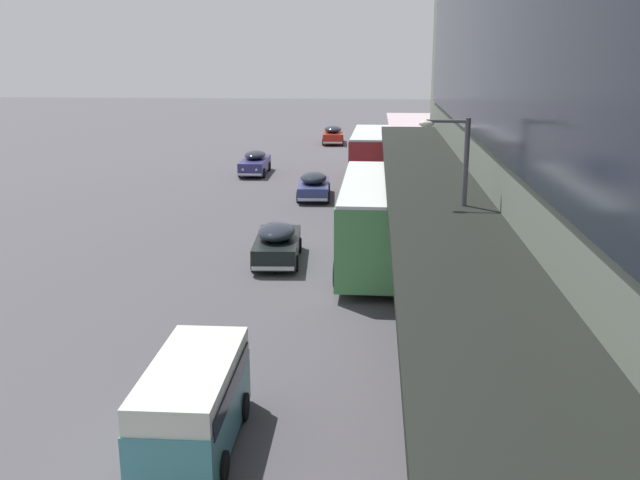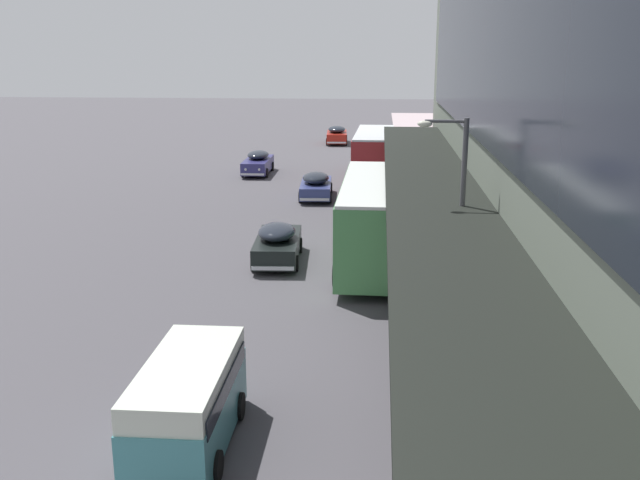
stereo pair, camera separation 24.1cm
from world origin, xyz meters
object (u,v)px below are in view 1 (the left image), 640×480
Objects in this scene: transit_bus_kerbside_front at (371,152)px; transit_bus_kerbside_rear at (373,216)px; sedan_lead_mid at (255,163)px; street_lamp at (457,206)px; sedan_far_back at (333,135)px; sedan_second_mid at (277,243)px; vw_van at (194,398)px; sedan_oncoming_rear at (314,185)px; fire_hydrant at (459,358)px.

transit_bus_kerbside_rear reaches higher than transit_bus_kerbside_front.
street_lamp reaches higher than sedan_lead_mid.
street_lamp is (2.67, -26.14, 2.05)m from transit_bus_kerbside_front.
transit_bus_kerbside_rear is at bearing -84.31° from sedan_far_back.
sedan_second_mid is 0.95× the size of sedan_far_back.
transit_bus_kerbside_rear is 14.50m from vw_van.
street_lamp reaches higher than sedan_second_mid.
sedan_far_back is at bearing 98.03° from street_lamp.
sedan_second_mid reaches higher than sedan_oncoming_rear.
transit_bus_kerbside_front is 1.91× the size of sedan_oncoming_rear.
sedan_lead_mid is 9.33m from sedan_oncoming_rear.
street_lamp is (6.30, 7.36, 2.77)m from vw_van.
transit_bus_kerbside_front is 19.93m from sedan_second_mid.
sedan_far_back reaches higher than sedan_second_mid.
transit_bus_kerbside_front is at bearing 94.80° from fire_hydrant.
sedan_second_mid reaches higher than fire_hydrant.
street_lamp reaches higher than transit_bus_kerbside_rear.
fire_hydrant is at bearing -85.20° from transit_bus_kerbside_front.
street_lamp is (5.97, -19.61, 3.11)m from sedan_oncoming_rear.
transit_bus_kerbside_rear is 13.51m from sedan_oncoming_rear.
vw_van is at bearing -82.75° from sedan_lead_mid.
sedan_oncoming_rear is at bearing -89.25° from sedan_far_back.
street_lamp reaches higher than vw_van.
transit_bus_kerbside_rear is 10.47m from fire_hydrant.
sedan_lead_mid is 21.50m from sedan_second_mid.
transit_bus_kerbside_front is 26.36m from street_lamp.
vw_van is (-0.33, -26.97, 0.35)m from sedan_oncoming_rear.
transit_bus_kerbside_front is 1.91× the size of sedan_far_back.
sedan_far_back reaches higher than sedan_oncoming_rear.
sedan_far_back is at bearing 101.08° from transit_bus_kerbside_front.
transit_bus_kerbside_rear reaches higher than fire_hydrant.
sedan_far_back is 25.05m from sedan_oncoming_rear.
sedan_oncoming_rear reaches higher than fire_hydrant.
transit_bus_kerbside_rear reaches higher than vw_van.
vw_van reaches higher than sedan_far_back.
sedan_oncoming_rear is (-3.46, 13.00, -1.20)m from transit_bus_kerbside_rear.
sedan_far_back is at bearing 89.89° from sedan_second_mid.
sedan_lead_mid is at bearing 111.41° from transit_bus_kerbside_rear.
vw_van is (-0.00, -52.03, 0.29)m from sedan_far_back.
sedan_oncoming_rear is 23.82m from fire_hydrant.
transit_bus_kerbside_rear is 2.06× the size of sedan_oncoming_rear.
street_lamp is at bearing 86.93° from fire_hydrant.
sedan_second_mid is (4.38, -21.05, -0.00)m from sedan_lead_mid.
sedan_far_back is at bearing 90.00° from vw_van.
vw_van is at bearing -105.18° from transit_bus_kerbside_rear.
fire_hydrant is at bearing -77.04° from transit_bus_kerbside_rear.
vw_van is at bearing -96.18° from transit_bus_kerbside_front.
street_lamp is at bearing -84.16° from transit_bus_kerbside_front.
fire_hydrant is (5.79, -23.10, -0.26)m from sedan_oncoming_rear.
sedan_lead_mid is 6.95× the size of fire_hydrant.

